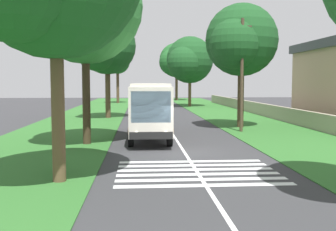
% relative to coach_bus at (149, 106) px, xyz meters
% --- Properties ---
extents(ground, '(160.00, 160.00, 0.00)m').
position_rel_coach_bus_xyz_m(ground, '(-6.16, -1.80, -2.15)').
color(ground, '#333335').
extents(grass_verge_left, '(120.00, 8.00, 0.04)m').
position_rel_coach_bus_xyz_m(grass_verge_left, '(8.84, 6.40, -2.13)').
color(grass_verge_left, '#2D6628').
rests_on(grass_verge_left, ground).
extents(grass_verge_right, '(120.00, 8.00, 0.04)m').
position_rel_coach_bus_xyz_m(grass_verge_right, '(8.84, -10.00, -2.13)').
color(grass_verge_right, '#2D6628').
rests_on(grass_verge_right, ground).
extents(centre_line, '(110.00, 0.16, 0.01)m').
position_rel_coach_bus_xyz_m(centre_line, '(8.84, -1.80, -2.14)').
color(centre_line, silver).
rests_on(centre_line, ground).
extents(coach_bus, '(11.16, 2.62, 3.73)m').
position_rel_coach_bus_xyz_m(coach_bus, '(0.00, 0.00, 0.00)').
color(coach_bus, silver).
rests_on(coach_bus, ground).
extents(zebra_crossing, '(4.95, 6.80, 0.01)m').
position_rel_coach_bus_xyz_m(zebra_crossing, '(-10.91, -1.80, -2.14)').
color(zebra_crossing, silver).
rests_on(zebra_crossing, ground).
extents(trailing_car_0, '(4.30, 1.78, 1.43)m').
position_rel_coach_bus_xyz_m(trailing_car_0, '(20.91, -0.08, -1.48)').
color(trailing_car_0, gold).
rests_on(trailing_car_0, ground).
extents(trailing_car_1, '(4.30, 1.78, 1.43)m').
position_rel_coach_bus_xyz_m(trailing_car_1, '(29.64, -0.04, -1.48)').
color(trailing_car_1, gray).
rests_on(trailing_car_1, ground).
extents(trailing_car_2, '(4.30, 1.78, 1.43)m').
position_rel_coach_bus_xyz_m(trailing_car_2, '(34.90, -0.25, -1.48)').
color(trailing_car_2, gold).
rests_on(trailing_car_2, ground).
extents(trailing_car_3, '(4.30, 1.78, 1.43)m').
position_rel_coach_bus_xyz_m(trailing_car_3, '(40.10, -3.79, -1.48)').
color(trailing_car_3, silver).
rests_on(trailing_car_3, ground).
extents(roadside_tree_left_0, '(8.39, 6.95, 11.81)m').
position_rel_coach_bus_xyz_m(roadside_tree_left_0, '(-2.82, 4.06, 6.03)').
color(roadside_tree_left_0, '#3D2D1E').
rests_on(roadside_tree_left_0, grass_verge_left).
extents(roadside_tree_left_1, '(7.68, 6.16, 10.61)m').
position_rel_coach_bus_xyz_m(roadside_tree_left_1, '(15.48, 4.20, 5.28)').
color(roadside_tree_left_1, '#4C3826').
rests_on(roadside_tree_left_1, grass_verge_left).
extents(roadside_tree_left_2, '(5.52, 4.47, 9.80)m').
position_rel_coach_bus_xyz_m(roadside_tree_left_2, '(46.65, 4.72, 5.28)').
color(roadside_tree_left_2, '#4C3826').
rests_on(roadside_tree_left_2, grass_verge_left).
extents(roadside_tree_right_0, '(7.38, 6.00, 10.27)m').
position_rel_coach_bus_xyz_m(roadside_tree_right_0, '(5.61, -7.67, 4.97)').
color(roadside_tree_right_0, '#4C3826').
rests_on(roadside_tree_right_0, grass_verge_right).
extents(roadside_tree_right_2, '(8.98, 7.35, 10.95)m').
position_rel_coach_bus_xyz_m(roadside_tree_right_2, '(35.23, -7.03, 4.97)').
color(roadside_tree_right_2, brown).
rests_on(roadside_tree_right_2, grass_verge_right).
extents(roadside_tree_right_3, '(8.67, 7.38, 12.08)m').
position_rel_coach_bus_xyz_m(roadside_tree_right_3, '(57.03, -6.92, 6.15)').
color(roadside_tree_right_3, '#4C3826').
rests_on(roadside_tree_right_3, grass_verge_right).
extents(utility_pole, '(0.24, 1.40, 8.58)m').
position_rel_coach_bus_xyz_m(utility_pole, '(2.60, -7.15, 2.33)').
color(utility_pole, '#473828').
rests_on(utility_pole, grass_verge_right).
extents(roadside_wall, '(70.00, 0.40, 1.38)m').
position_rel_coach_bus_xyz_m(roadside_wall, '(13.84, -13.40, -1.42)').
color(roadside_wall, '#9E937F').
rests_on(roadside_wall, grass_verge_right).
extents(pedestrian, '(0.34, 0.34, 1.69)m').
position_rel_coach_bus_xyz_m(pedestrian, '(-10.81, 3.98, -1.24)').
color(pedestrian, '#26262D').
rests_on(pedestrian, grass_verge_left).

